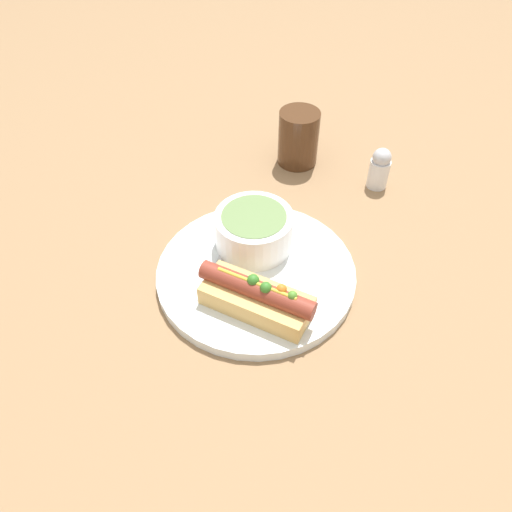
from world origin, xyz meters
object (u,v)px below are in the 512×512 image
hot_dog (257,297)px  spoon (230,235)px  drinking_glass (298,138)px  soup_bowl (254,229)px  salt_shaker (380,168)px

hot_dog → spoon: size_ratio=0.97×
spoon → drinking_glass: bearing=-12.4°
soup_bowl → spoon: size_ratio=0.69×
drinking_glass → salt_shaker: 0.15m
hot_dog → soup_bowl: 0.12m
soup_bowl → salt_shaker: size_ratio=1.54×
soup_bowl → salt_shaker: 0.26m
soup_bowl → drinking_glass: bearing=92.6°
drinking_glass → salt_shaker: bearing=-7.1°
salt_shaker → soup_bowl: bearing=-121.7°
soup_bowl → spoon: 0.05m
spoon → drinking_glass: drinking_glass is taller
hot_dog → soup_bowl: hot_dog is taller
soup_bowl → drinking_glass: (-0.01, 0.24, 0.00)m
hot_dog → salt_shaker: size_ratio=2.16×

